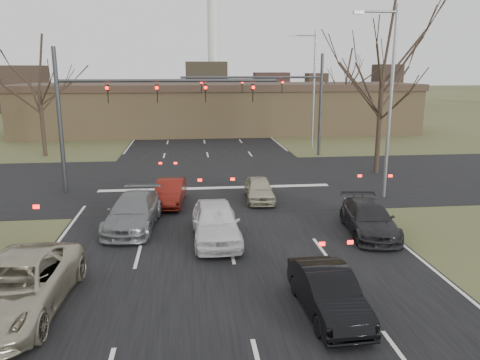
# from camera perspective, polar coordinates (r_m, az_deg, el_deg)

# --- Properties ---
(ground) EXTENTS (360.00, 360.00, 0.00)m
(ground) POSITION_cam_1_polar(r_m,az_deg,el_deg) (15.27, 0.02, -13.17)
(ground) COLOR #424726
(ground) RESTS_ON ground
(road_main) EXTENTS (14.00, 300.00, 0.02)m
(road_main) POSITION_cam_1_polar(r_m,az_deg,el_deg) (73.90, -5.20, 8.03)
(road_main) COLOR black
(road_main) RESTS_ON ground
(road_cross) EXTENTS (200.00, 14.00, 0.02)m
(road_cross) POSITION_cam_1_polar(r_m,az_deg,el_deg) (29.41, -3.22, -0.03)
(road_cross) COLOR black
(road_cross) RESTS_ON ground
(building) EXTENTS (42.40, 10.40, 5.30)m
(building) POSITION_cam_1_polar(r_m,az_deg,el_deg) (51.86, -2.47, 8.77)
(building) COLOR olive
(building) RESTS_ON ground
(mast_arm_near) EXTENTS (12.12, 0.24, 8.00)m
(mast_arm_near) POSITION_cam_1_polar(r_m,az_deg,el_deg) (26.89, -14.47, 9.23)
(mast_arm_near) COLOR #383A3D
(mast_arm_near) RESTS_ON ground
(mast_arm_far) EXTENTS (11.12, 0.24, 8.00)m
(mast_arm_far) POSITION_cam_1_polar(r_m,az_deg,el_deg) (37.42, 5.63, 10.55)
(mast_arm_far) COLOR #383A3D
(mast_arm_far) RESTS_ON ground
(streetlight_right_near) EXTENTS (2.34, 0.25, 10.00)m
(streetlight_right_near) POSITION_cam_1_polar(r_m,az_deg,el_deg) (25.77, 17.58, 10.02)
(streetlight_right_near) COLOR gray
(streetlight_right_near) RESTS_ON ground
(streetlight_right_far) EXTENTS (2.34, 0.25, 10.00)m
(streetlight_right_far) POSITION_cam_1_polar(r_m,az_deg,el_deg) (42.01, 8.78, 11.54)
(streetlight_right_far) COLOR gray
(streetlight_right_far) RESTS_ON ground
(tree_right_near) EXTENTS (6.90, 6.90, 11.50)m
(tree_right_near) POSITION_cam_1_polar(r_m,az_deg,el_deg) (32.18, 17.29, 16.50)
(tree_right_near) COLOR black
(tree_right_near) RESTS_ON ground
(tree_left_far) EXTENTS (5.70, 5.70, 9.50)m
(tree_left_far) POSITION_cam_1_polar(r_m,az_deg,el_deg) (40.25, -23.57, 13.04)
(tree_left_far) COLOR black
(tree_left_far) RESTS_ON ground
(tree_right_far) EXTENTS (5.40, 5.40, 9.00)m
(tree_right_far) POSITION_cam_1_polar(r_m,az_deg,el_deg) (51.30, 12.77, 13.21)
(tree_right_far) COLOR black
(tree_right_far) RESTS_ON ground
(car_silver_suv) EXTENTS (2.96, 5.87, 1.59)m
(car_silver_suv) POSITION_cam_1_polar(r_m,az_deg,el_deg) (15.04, -25.65, -11.65)
(car_silver_suv) COLOR #A49D85
(car_silver_suv) RESTS_ON ground
(car_white_sedan) EXTENTS (1.93, 4.66, 1.58)m
(car_white_sedan) POSITION_cam_1_polar(r_m,az_deg,el_deg) (19.04, -2.98, -5.12)
(car_white_sedan) COLOR silver
(car_white_sedan) RESTS_ON ground
(car_black_hatch) EXTENTS (1.57, 4.04, 1.31)m
(car_black_hatch) POSITION_cam_1_polar(r_m,az_deg,el_deg) (13.85, 10.68, -13.32)
(car_black_hatch) COLOR black
(car_black_hatch) RESTS_ON ground
(car_charcoal_sedan) EXTENTS (2.34, 4.70, 1.31)m
(car_charcoal_sedan) POSITION_cam_1_polar(r_m,az_deg,el_deg) (20.56, 15.47, -4.58)
(car_charcoal_sedan) COLOR black
(car_charcoal_sedan) RESTS_ON ground
(car_grey_ahead) EXTENTS (2.49, 5.13, 1.44)m
(car_grey_ahead) POSITION_cam_1_polar(r_m,az_deg,el_deg) (21.07, -12.87, -3.81)
(car_grey_ahead) COLOR slate
(car_grey_ahead) RESTS_ON ground
(car_red_ahead) EXTENTS (1.71, 3.99, 1.28)m
(car_red_ahead) POSITION_cam_1_polar(r_m,az_deg,el_deg) (24.35, -8.52, -1.49)
(car_red_ahead) COLOR #5D130D
(car_red_ahead) RESTS_ON ground
(car_silver_ahead) EXTENTS (1.64, 3.69, 1.24)m
(car_silver_ahead) POSITION_cam_1_polar(r_m,az_deg,el_deg) (24.82, 2.36, -1.11)
(car_silver_ahead) COLOR #ADA88C
(car_silver_ahead) RESTS_ON ground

